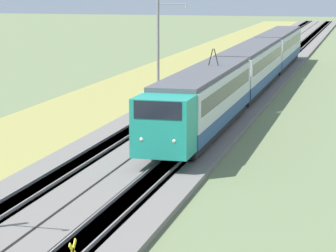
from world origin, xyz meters
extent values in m
cube|color=slate|center=(50.00, 0.00, 0.15)|extent=(240.00, 4.40, 0.30)
cube|color=slate|center=(50.00, -4.55, 0.15)|extent=(240.00, 4.40, 0.30)
cube|color=#4C4238|center=(50.00, 0.00, 0.15)|extent=(240.00, 1.57, 0.30)
cube|color=gray|center=(50.00, 0.53, 0.38)|extent=(240.00, 0.07, 0.15)
cube|color=gray|center=(50.00, -0.53, 0.38)|extent=(240.00, 0.07, 0.15)
cube|color=#4C4238|center=(50.00, -4.55, 0.15)|extent=(240.00, 1.57, 0.30)
cube|color=gray|center=(50.00, -4.02, 0.38)|extent=(240.00, 0.07, 0.15)
cube|color=gray|center=(50.00, -5.08, 0.38)|extent=(240.00, 0.07, 0.15)
cube|color=#99934C|center=(50.00, 5.84, 0.06)|extent=(240.00, 9.07, 0.12)
cube|color=teal|center=(18.44, -4.55, 2.44)|extent=(2.40, 2.83, 2.89)
cube|color=black|center=(18.08, -4.55, 3.41)|extent=(1.73, 2.36, 0.87)
sphere|color=#F2EAC6|center=(17.29, -3.74, 1.96)|extent=(0.20, 0.20, 0.20)
sphere|color=#F2EAC6|center=(17.29, -5.36, 1.96)|extent=(0.20, 0.20, 0.20)
cube|color=navy|center=(28.32, -4.55, 1.40)|extent=(17.35, 2.94, 0.81)
cube|color=silver|center=(28.32, -4.55, 2.85)|extent=(17.35, 2.94, 2.08)
cube|color=black|center=(28.32, -4.55, 3.01)|extent=(15.97, 2.96, 0.87)
cube|color=#515156|center=(28.32, -4.55, 4.01)|extent=(17.35, 2.71, 0.25)
cube|color=black|center=(28.32, -4.55, 0.72)|extent=(16.49, 2.50, 0.55)
cylinder|color=black|center=(21.44, -4.02, 0.88)|extent=(0.86, 0.12, 0.86)
cylinder|color=black|center=(21.44, -5.08, 0.88)|extent=(0.86, 0.12, 0.86)
cube|color=navy|center=(47.47, -4.55, 1.40)|extent=(19.75, 2.94, 0.81)
cube|color=silver|center=(47.47, -4.55, 2.85)|extent=(19.75, 2.94, 2.08)
cube|color=black|center=(47.47, -4.55, 3.01)|extent=(18.17, 2.96, 0.87)
cube|color=#515156|center=(47.47, -4.55, 4.01)|extent=(19.75, 2.71, 0.25)
cube|color=black|center=(47.47, -4.55, 0.72)|extent=(18.77, 2.50, 0.55)
cube|color=navy|center=(67.82, -4.55, 1.40)|extent=(19.75, 2.94, 0.81)
cube|color=silver|center=(67.82, -4.55, 2.85)|extent=(19.75, 2.94, 2.08)
cube|color=black|center=(67.82, -4.55, 3.01)|extent=(18.17, 2.96, 0.87)
cube|color=#515156|center=(67.82, -4.55, 4.01)|extent=(19.75, 2.71, 0.25)
cube|color=black|center=(67.82, -4.55, 0.72)|extent=(18.77, 2.50, 0.55)
cylinder|color=black|center=(30.92, -4.37, 4.69)|extent=(0.06, 0.33, 1.08)
cylinder|color=black|center=(30.92, -4.72, 4.69)|extent=(0.06, 0.33, 1.08)
cube|color=black|center=(21.44, -4.55, 0.00)|extent=(0.10, 0.10, 0.00)
cube|color=yellow|center=(-1.19, -7.35, 2.95)|extent=(0.49, 0.03, 0.49)
cube|color=yellow|center=(-1.19, -7.35, 2.95)|extent=(0.49, 0.03, 0.49)
cylinder|color=slate|center=(45.79, 3.08, 4.24)|extent=(0.22, 0.22, 8.48)
cylinder|color=slate|center=(45.79, 1.88, 7.58)|extent=(0.08, 2.40, 0.08)
cylinder|color=#B2ADA8|center=(45.79, 0.68, 7.38)|extent=(0.10, 0.10, 0.30)
camera|label=1|loc=(-18.61, -14.21, 9.44)|focal=85.00mm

